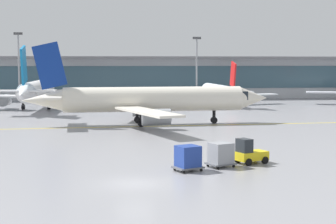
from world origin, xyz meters
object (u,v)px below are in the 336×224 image
(taxiing_regional_jet, at_px, (150,100))
(cargo_dolly_trailing, at_px, (188,157))
(cargo_dolly_lead, at_px, (221,154))
(apron_light_mast_2, at_px, (197,66))
(gate_airplane_2, at_px, (219,92))
(baggage_tug, at_px, (249,153))
(gate_airplane_1, at_px, (37,90))
(apron_light_mast_1, at_px, (19,64))

(taxiing_regional_jet, distance_m, cargo_dolly_trailing, 31.41)
(cargo_dolly_lead, distance_m, apron_light_mast_2, 75.23)
(gate_airplane_2, distance_m, baggage_tug, 63.12)
(apron_light_mast_2, bearing_deg, cargo_dolly_lead, -98.66)
(gate_airplane_1, distance_m, cargo_dolly_trailing, 61.21)
(cargo_dolly_lead, xyz_separation_m, cargo_dolly_trailing, (-2.84, -1.19, 0.00))
(gate_airplane_1, height_order, baggage_tug, gate_airplane_1)
(cargo_dolly_trailing, distance_m, apron_light_mast_1, 79.03)
(apron_light_mast_1, xyz_separation_m, apron_light_mast_2, (37.40, 0.08, -0.35))
(gate_airplane_1, relative_size, baggage_tug, 11.23)
(baggage_tug, height_order, cargo_dolly_lead, baggage_tug)
(gate_airplane_2, distance_m, taxiing_regional_jet, 36.99)
(gate_airplane_2, xyz_separation_m, baggage_tug, (-11.13, -62.11, -1.66))
(taxiing_regional_jet, distance_m, baggage_tug, 29.64)
(taxiing_regional_jet, relative_size, cargo_dolly_lead, 12.94)
(cargo_dolly_trailing, height_order, apron_light_mast_1, apron_light_mast_1)
(baggage_tug, height_order, cargo_dolly_trailing, baggage_tug)
(gate_airplane_2, height_order, baggage_tug, gate_airplane_2)
(gate_airplane_2, relative_size, apron_light_mast_2, 1.87)
(gate_airplane_1, relative_size, apron_light_mast_2, 2.40)
(gate_airplane_2, relative_size, cargo_dolly_trailing, 10.05)
(gate_airplane_2, height_order, cargo_dolly_lead, gate_airplane_2)
(gate_airplane_1, distance_m, taxiing_regional_jet, 32.51)
(taxiing_regional_jet, bearing_deg, gate_airplane_1, 120.72)
(cargo_dolly_trailing, relative_size, apron_light_mast_2, 0.19)
(cargo_dolly_lead, bearing_deg, gate_airplane_1, 87.02)
(cargo_dolly_lead, distance_m, apron_light_mast_1, 78.79)
(gate_airplane_2, bearing_deg, cargo_dolly_lead, 165.63)
(cargo_dolly_lead, height_order, apron_light_mast_1, apron_light_mast_1)
(cargo_dolly_trailing, distance_m, apron_light_mast_2, 76.87)
(gate_airplane_1, height_order, cargo_dolly_lead, gate_airplane_1)
(gate_airplane_2, bearing_deg, cargo_dolly_trailing, 163.46)
(gate_airplane_1, bearing_deg, baggage_tug, -155.53)
(baggage_tug, bearing_deg, gate_airplane_1, 89.70)
(gate_airplane_1, distance_m, gate_airplane_2, 34.91)
(cargo_dolly_lead, xyz_separation_m, apron_light_mast_1, (-26.12, 74.02, 6.86))
(cargo_dolly_lead, height_order, apron_light_mast_2, apron_light_mast_2)
(taxiing_regional_jet, relative_size, apron_light_mast_1, 2.29)
(baggage_tug, relative_size, cargo_dolly_trailing, 1.15)
(apron_light_mast_2, bearing_deg, baggage_tug, -96.76)
(cargo_dolly_trailing, bearing_deg, apron_light_mast_1, 84.42)
(cargo_dolly_trailing, relative_size, apron_light_mast_1, 0.18)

